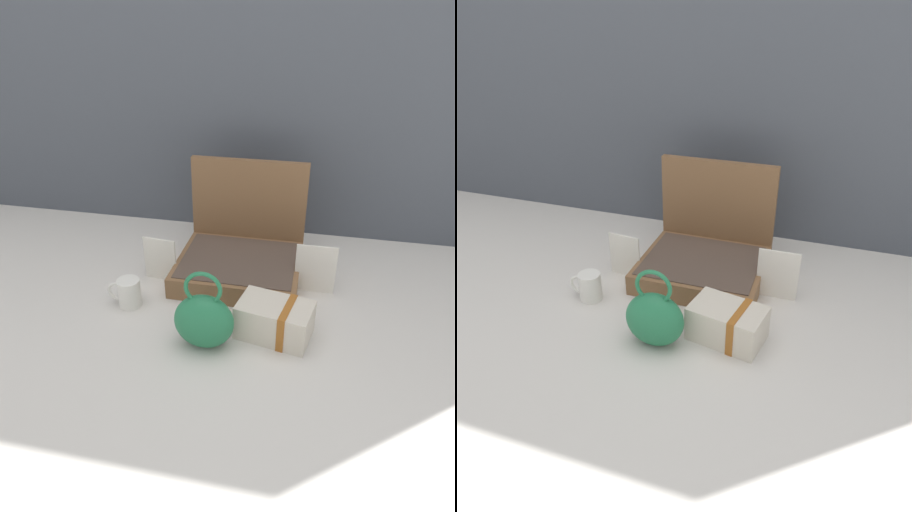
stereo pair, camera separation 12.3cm
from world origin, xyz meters
The scene contains 8 objects.
ground_plane centered at (0.00, 0.00, 0.00)m, with size 6.00×6.00×0.00m, color beige.
back_wall centered at (0.00, 0.58, 0.70)m, with size 3.20×0.06×1.40m, color #474C54.
open_suitcase centered at (-0.01, 0.22, 0.07)m, with size 0.40×0.36×0.35m.
teal_pouch_handbag centered at (-0.03, -0.18, 0.08)m, with size 0.16×0.10×0.23m.
cream_toiletry_bag centered at (0.15, -0.10, 0.05)m, with size 0.22×0.16×0.11m.
coffee_mug centered at (-0.30, -0.05, 0.04)m, with size 0.10×0.07×0.09m.
info_card_left centered at (0.24, 0.14, 0.08)m, with size 0.13×0.01×0.16m, color silver.
poster_card_right centered at (-0.26, 0.11, 0.07)m, with size 0.11×0.01×0.15m, color silver.
Camera 2 is at (0.34, -1.03, 0.81)m, focal length 31.25 mm.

